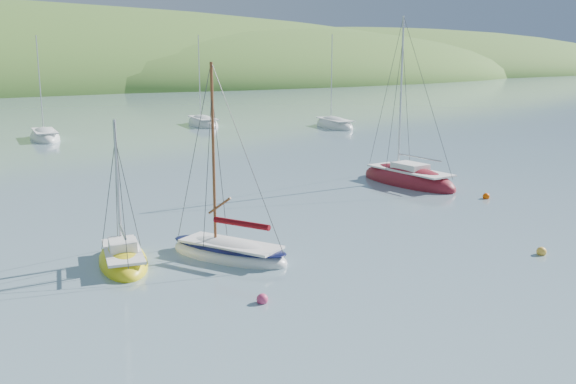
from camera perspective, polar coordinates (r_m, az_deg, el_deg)
ground at (r=24.06m, az=14.10°, el=-7.58°), size 700.00×700.00×0.00m
daysailer_white at (r=25.91m, az=-5.29°, el=-5.37°), size 3.98×5.71×8.25m
sloop_red at (r=41.08m, az=10.62°, el=1.02°), size 2.75×7.60×11.17m
sailboat_yellow at (r=25.80m, az=-14.45°, el=-5.88°), size 3.01×4.92×6.10m
distant_sloop_a at (r=66.04m, az=-20.79°, el=4.54°), size 3.81×7.79×10.65m
distant_sloop_b at (r=74.91m, az=-7.57°, el=6.03°), size 4.28×8.17×11.08m
distant_sloop_d at (r=72.51m, az=4.14°, el=5.90°), size 4.66×8.23×11.12m
mooring_buoys at (r=27.83m, az=8.62°, el=-4.39°), size 20.89×9.77×0.40m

